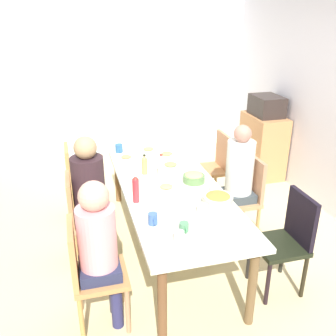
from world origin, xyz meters
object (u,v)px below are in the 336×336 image
Objects in this scene: person_4 at (99,243)px; bowl_0 at (218,200)px; chair_4 at (89,270)px; plate_4 at (167,155)px; cup_3 at (179,237)px; bottle_2 at (144,165)px; cup_4 at (202,209)px; person_0 at (90,190)px; plate_2 at (126,158)px; chair_0 at (83,215)px; person_3 at (238,175)px; bottle_1 at (161,167)px; chair_5 at (215,164)px; plate_0 at (171,165)px; chair_2 at (79,179)px; microwave at (267,106)px; bottle_0 at (136,189)px; chair_1 at (288,237)px; side_cabinet at (263,146)px; plate_1 at (148,150)px; cup_5 at (153,219)px; plate_3 at (166,188)px; dining_table at (168,189)px; cup_1 at (214,190)px; bowl_1 at (194,178)px; cup_2 at (119,148)px; chair_3 at (245,194)px; cup_0 at (184,227)px.

person_4 is 4.81× the size of bowl_0.
chair_4 reaches higher than plate_4.
bottle_2 reaches higher than cup_3.
person_0 is at bearing -126.92° from cup_4.
chair_4 is at bearing -90.00° from person_4.
chair_4 is 4.36× the size of plate_2.
chair_0 is 1.22m from cup_3.
bottle_1 is at bearing -98.47° from person_3.
chair_5 is 3.75× the size of plate_0.
microwave is (-0.61, 2.65, 0.53)m from chair_2.
microwave is at bearing 125.62° from bottle_1.
chair_5 is 0.72m from plate_4.
bottle_0 is at bearing 138.68° from chair_4.
chair_1 is 1.00× the size of side_cabinet.
plate_0 is at bearing -170.41° from bowl_0.
chair_5 reaches higher than plate_1.
person_3 is 10.05× the size of cup_4.
person_3 is 11.54× the size of cup_5.
plate_1 is at bearing 169.02° from cup_5.
plate_0 is 1.14× the size of plate_1.
plate_3 is (1.03, -0.05, 0.00)m from plate_1.
plate_2 reaches higher than dining_table.
cup_5 is at bearing -81.90° from cup_4.
plate_0 is 0.95m from bowl_0.
cup_3 is 1.25m from bottle_2.
cup_4 is at bearing 18.13° from bottle_2.
cup_5 is (0.35, -0.65, 0.00)m from cup_1.
dining_table is 2.78× the size of chair_2.
bottle_1 reaches higher than chair_2.
side_cabinet is (-0.61, 2.65, -0.06)m from chair_2.
chair_4 is 1.36m from bowl_1.
plate_2 is at bearing 160.76° from chair_4.
side_cabinet is at bearing 140.54° from cup_1.
cup_2 is 0.88m from bottle_1.
chair_1 reaches higher than plate_0.
cup_3 is at bearing -39.38° from microwave.
cup_5 is at bearing -96.31° from chair_1.
bowl_0 is (1.40, -0.55, 0.29)m from chair_5.
chair_3 is 1.79m from person_4.
plate_1 is (-0.89, 0.74, 0.00)m from person_0.
person_4 reaches higher than chair_1.
bottle_0 is at bearing -67.49° from bowl_1.
side_cabinet is at bearing 103.25° from cup_2.
chair_5 is 1.88× the size of microwave.
person_4 is (0.00, 0.09, 0.22)m from chair_4.
bottle_0 is at bearing -113.59° from chair_1.
chair_2 reaches higher than cup_4.
chair_3 is at bearing 116.63° from chair_4.
chair_0 is 3.02m from side_cabinet.
cup_3 is (0.14, -0.08, 0.01)m from cup_0.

